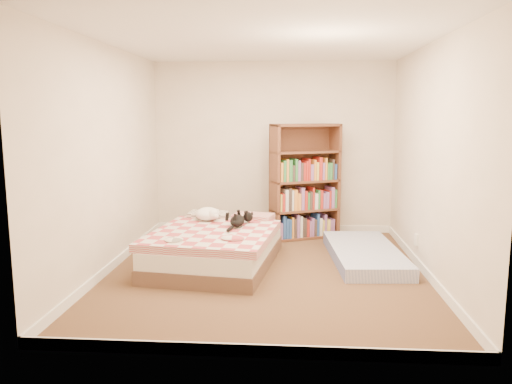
# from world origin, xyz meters

# --- Properties ---
(room) EXTENTS (3.51, 4.01, 2.51)m
(room) POSITION_xyz_m (0.00, 0.00, 1.20)
(room) COLOR #4B2E20
(room) RESTS_ON ground
(bed) EXTENTS (1.51, 1.96, 0.48)m
(bed) POSITION_xyz_m (-0.59, 0.25, 0.22)
(bed) COLOR brown
(bed) RESTS_ON room
(bookshelf) EXTENTS (1.10, 0.70, 1.61)m
(bookshelf) POSITION_xyz_m (0.47, 1.63, 0.58)
(bookshelf) COLOR #542D1C
(bookshelf) RESTS_ON room
(floor_mattress) EXTENTS (0.89, 1.76, 0.15)m
(floor_mattress) POSITION_xyz_m (1.17, 0.54, 0.08)
(floor_mattress) COLOR #6773AD
(floor_mattress) RESTS_ON room
(black_cat) EXTENTS (0.35, 0.65, 0.15)m
(black_cat) POSITION_xyz_m (-0.35, 0.41, 0.50)
(black_cat) COLOR black
(black_cat) RESTS_ON bed
(white_dog) EXTENTS (0.34, 0.35, 0.16)m
(white_dog) POSITION_xyz_m (-0.75, 0.66, 0.52)
(white_dog) COLOR white
(white_dog) RESTS_ON bed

